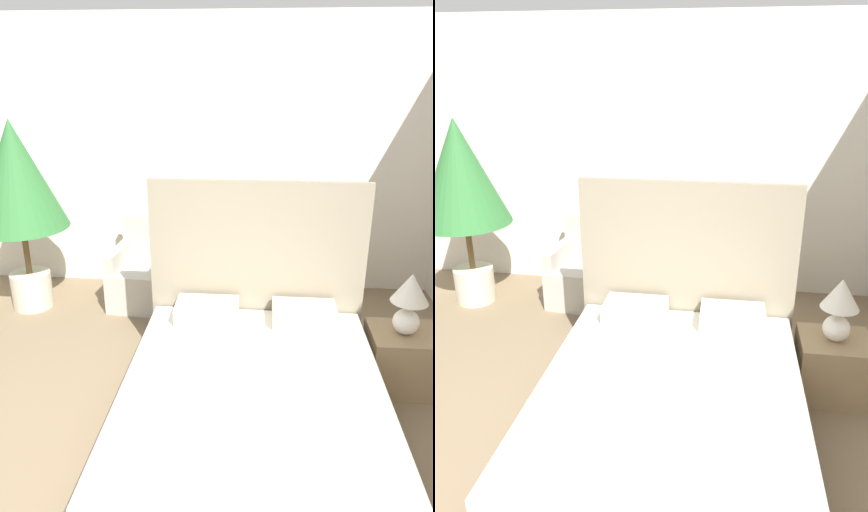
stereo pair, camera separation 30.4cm
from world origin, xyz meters
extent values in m
cube|color=silver|center=(0.00, 3.86, 1.45)|extent=(10.00, 0.06, 2.90)
cube|color=#4C4238|center=(0.49, 1.15, 0.14)|extent=(1.69, 2.10, 0.27)
cube|color=white|center=(0.49, 1.15, 0.38)|extent=(1.65, 2.06, 0.23)
cube|color=gray|center=(0.49, 2.23, 0.78)|extent=(1.72, 0.06, 1.57)
cube|color=beige|center=(0.11, 2.00, 0.57)|extent=(0.49, 0.32, 0.14)
cube|color=beige|center=(0.87, 2.00, 0.57)|extent=(0.49, 0.32, 0.14)
cube|color=#B7B2A8|center=(-0.70, 3.24, 0.21)|extent=(0.66, 0.73, 0.42)
cube|color=#B7B2A8|center=(-0.67, 3.54, 0.64)|extent=(0.60, 0.11, 0.46)
cube|color=#B7B2A8|center=(-0.95, 3.26, 0.51)|extent=(0.16, 0.61, 0.19)
cube|color=#B7B2A8|center=(-0.45, 3.22, 0.51)|extent=(0.16, 0.61, 0.19)
cube|color=#B7B2A8|center=(0.21, 3.24, 0.21)|extent=(0.62, 0.69, 0.42)
cube|color=#B7B2A8|center=(0.22, 3.55, 0.64)|extent=(0.60, 0.08, 0.46)
cube|color=#B7B2A8|center=(-0.04, 3.25, 0.51)|extent=(0.12, 0.61, 0.19)
cube|color=#B7B2A8|center=(0.46, 3.23, 0.51)|extent=(0.12, 0.61, 0.19)
cylinder|color=beige|center=(-1.85, 3.06, 0.19)|extent=(0.41, 0.41, 0.38)
cylinder|color=brown|center=(-1.85, 3.06, 0.63)|extent=(0.06, 0.06, 0.50)
cone|color=#2D6B33|center=(-1.85, 3.06, 1.40)|extent=(0.92, 0.92, 1.05)
cube|color=#937A56|center=(1.65, 1.95, 0.24)|extent=(0.53, 0.47, 0.47)
sphere|color=white|center=(1.63, 1.94, 0.57)|extent=(0.20, 0.20, 0.20)
cylinder|color=white|center=(1.63, 1.94, 0.70)|extent=(0.02, 0.02, 0.07)
cone|color=beige|center=(1.63, 1.94, 0.85)|extent=(0.28, 0.28, 0.23)
cylinder|color=brown|center=(-0.25, 3.24, 0.22)|extent=(0.31, 0.31, 0.44)
camera|label=1|loc=(0.49, -1.51, 2.37)|focal=35.00mm
camera|label=2|loc=(0.79, -1.48, 2.37)|focal=35.00mm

